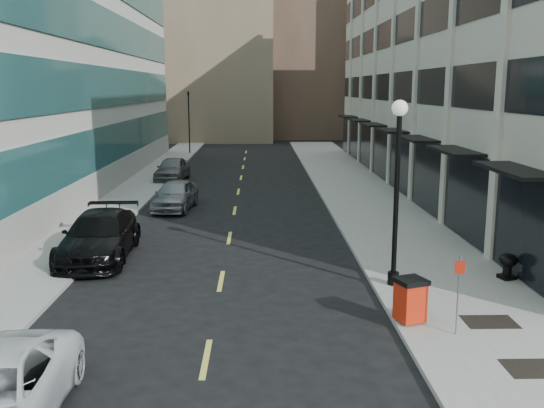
{
  "coord_description": "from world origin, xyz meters",
  "views": [
    {
      "loc": [
        1.3,
        -11.7,
        6.44
      ],
      "look_at": [
        1.79,
        10.6,
        2.16
      ],
      "focal_mm": 40.0,
      "sensor_mm": 36.0,
      "label": 1
    }
  ],
  "objects_px": {
    "car_black_pickup": "(99,236)",
    "car_grey_sedan": "(172,169)",
    "traffic_signal": "(188,95)",
    "urn_planter": "(508,263)",
    "lamppost": "(397,176)",
    "trash_bin": "(410,299)",
    "sign_post": "(459,283)",
    "car_silver_sedan": "(175,195)"
  },
  "relations": [
    {
      "from": "car_black_pickup",
      "to": "trash_bin",
      "type": "height_order",
      "value": "car_black_pickup"
    },
    {
      "from": "car_black_pickup",
      "to": "trash_bin",
      "type": "xyz_separation_m",
      "value": [
        10.2,
        -7.02,
        -0.07
      ]
    },
    {
      "from": "traffic_signal",
      "to": "urn_planter",
      "type": "bearing_deg",
      "value": -69.52
    },
    {
      "from": "car_black_pickup",
      "to": "car_silver_sedan",
      "type": "distance_m",
      "value": 9.64
    },
    {
      "from": "car_black_pickup",
      "to": "traffic_signal",
      "type": "bearing_deg",
      "value": 89.04
    },
    {
      "from": "car_black_pickup",
      "to": "urn_planter",
      "type": "distance_m",
      "value": 14.78
    },
    {
      "from": "car_silver_sedan",
      "to": "sign_post",
      "type": "xyz_separation_m",
      "value": [
        9.6,
        -17.41,
        0.74
      ]
    },
    {
      "from": "trash_bin",
      "to": "car_silver_sedan",
      "type": "bearing_deg",
      "value": 97.35
    },
    {
      "from": "car_grey_sedan",
      "to": "urn_planter",
      "type": "height_order",
      "value": "car_grey_sedan"
    },
    {
      "from": "car_grey_sedan",
      "to": "lamppost",
      "type": "bearing_deg",
      "value": -61.75
    },
    {
      "from": "trash_bin",
      "to": "urn_planter",
      "type": "relative_size",
      "value": 1.42
    },
    {
      "from": "car_black_pickup",
      "to": "lamppost",
      "type": "xyz_separation_m",
      "value": [
        10.45,
        -3.82,
        2.84
      ]
    },
    {
      "from": "trash_bin",
      "to": "lamppost",
      "type": "bearing_deg",
      "value": 65.32
    },
    {
      "from": "car_grey_sedan",
      "to": "urn_planter",
      "type": "bearing_deg",
      "value": -53.73
    },
    {
      "from": "car_silver_sedan",
      "to": "urn_planter",
      "type": "bearing_deg",
      "value": -39.72
    },
    {
      "from": "car_black_pickup",
      "to": "lamppost",
      "type": "bearing_deg",
      "value": -22.12
    },
    {
      "from": "trash_bin",
      "to": "sign_post",
      "type": "relative_size",
      "value": 0.58
    },
    {
      "from": "sign_post",
      "to": "car_silver_sedan",
      "type": "bearing_deg",
      "value": 128.29
    },
    {
      "from": "car_black_pickup",
      "to": "car_grey_sedan",
      "type": "bearing_deg",
      "value": 87.96
    },
    {
      "from": "car_black_pickup",
      "to": "lamppost",
      "type": "relative_size",
      "value": 1.0
    },
    {
      "from": "traffic_signal",
      "to": "sign_post",
      "type": "xyz_separation_m",
      "value": [
        11.9,
        -45.01,
        -4.18
      ]
    },
    {
      "from": "car_grey_sedan",
      "to": "trash_bin",
      "type": "relative_size",
      "value": 3.89
    },
    {
      "from": "car_black_pickup",
      "to": "urn_planter",
      "type": "relative_size",
      "value": 6.97
    },
    {
      "from": "car_black_pickup",
      "to": "lamppost",
      "type": "distance_m",
      "value": 11.49
    },
    {
      "from": "car_black_pickup",
      "to": "sign_post",
      "type": "distance_m",
      "value": 13.72
    },
    {
      "from": "traffic_signal",
      "to": "urn_planter",
      "type": "relative_size",
      "value": 8.02
    },
    {
      "from": "traffic_signal",
      "to": "car_black_pickup",
      "type": "relative_size",
      "value": 1.15
    },
    {
      "from": "car_black_pickup",
      "to": "urn_planter",
      "type": "bearing_deg",
      "value": -14.98
    },
    {
      "from": "car_black_pickup",
      "to": "sign_post",
      "type": "height_order",
      "value": "sign_post"
    },
    {
      "from": "sign_post",
      "to": "car_black_pickup",
      "type": "bearing_deg",
      "value": 154.23
    },
    {
      "from": "trash_bin",
      "to": "sign_post",
      "type": "distance_m",
      "value": 1.51
    },
    {
      "from": "car_black_pickup",
      "to": "urn_planter",
      "type": "xyz_separation_m",
      "value": [
        14.4,
        -3.31,
        -0.2
      ]
    },
    {
      "from": "car_silver_sedan",
      "to": "lamppost",
      "type": "relative_size",
      "value": 0.77
    },
    {
      "from": "trash_bin",
      "to": "lamppost",
      "type": "height_order",
      "value": "lamppost"
    },
    {
      "from": "trash_bin",
      "to": "urn_planter",
      "type": "bearing_deg",
      "value": 21.33
    },
    {
      "from": "traffic_signal",
      "to": "urn_planter",
      "type": "height_order",
      "value": "traffic_signal"
    },
    {
      "from": "car_grey_sedan",
      "to": "urn_planter",
      "type": "distance_m",
      "value": 27.35
    },
    {
      "from": "car_silver_sedan",
      "to": "lamppost",
      "type": "bearing_deg",
      "value": -51.09
    },
    {
      "from": "car_black_pickup",
      "to": "urn_planter",
      "type": "height_order",
      "value": "car_black_pickup"
    },
    {
      "from": "sign_post",
      "to": "trash_bin",
      "type": "bearing_deg",
      "value": 148.12
    },
    {
      "from": "car_silver_sedan",
      "to": "trash_bin",
      "type": "distance_m",
      "value": 18.63
    },
    {
      "from": "car_grey_sedan",
      "to": "sign_post",
      "type": "bearing_deg",
      "value": -63.58
    }
  ]
}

